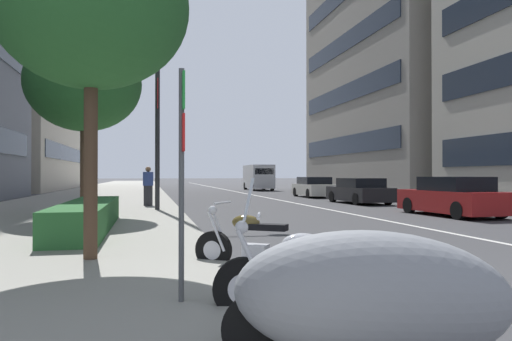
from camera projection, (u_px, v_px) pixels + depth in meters
The scene contains 15 objects.
sidewalk_right_plaza at pixel (102, 197), 32.08m from camera, with size 160.00×8.50×0.15m, color gray.
lane_centre_stripe at pixel (246, 194), 39.25m from camera, with size 110.00×0.16×0.01m, color silver.
motorcycle_under_tarp at pixel (364, 298), 3.65m from camera, with size 1.57×2.18×1.10m.
motorcycle_second_in_row at pixel (315, 277), 5.12m from camera, with size 0.77×2.20×1.48m.
motorcycle_far_end_row at pixel (255, 245), 7.66m from camera, with size 1.23×1.80×1.08m.
car_far_down_avenue at pixel (453, 197), 18.01m from camera, with size 4.53×2.07×1.44m.
car_approaching_light at pixel (359, 191), 25.76m from camera, with size 4.46×2.10×1.33m.
car_following_behind at pixel (314, 188), 32.95m from camera, with size 4.34×1.94×1.36m.
delivery_van_ahead at pixel (258, 177), 48.07m from camera, with size 5.95×2.29×2.45m.
parking_sign_by_curb at pixel (182, 155), 5.28m from camera, with size 0.32×0.06×2.51m.
street_lamp_with_banners at pixel (165, 73), 19.22m from camera, with size 1.26×2.29×9.15m.
clipped_hedge_bed at pixel (88, 216), 12.19m from camera, with size 6.85×1.10×0.68m, color #28602D.
street_tree_by_lamp_post at pixel (91, 7), 7.97m from camera, with size 3.17×3.17×5.46m.
street_tree_near_plaza_corner at pixel (84, 83), 16.62m from camera, with size 3.86×3.86×6.12m.
pedestrian_on_plaza at pixel (148, 186), 21.59m from camera, with size 0.48×0.45×1.72m.
Camera 1 is at (-3.52, 7.65, 1.51)m, focal length 34.41 mm.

